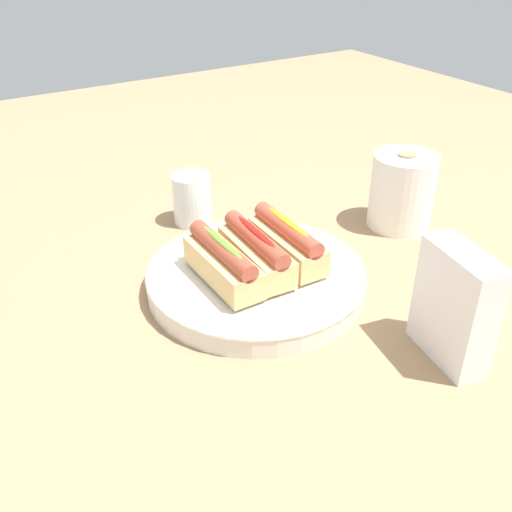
# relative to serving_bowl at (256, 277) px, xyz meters

# --- Properties ---
(ground_plane) EXTENTS (2.40, 2.40, 0.00)m
(ground_plane) POSITION_rel_serving_bowl_xyz_m (-0.02, 0.01, -0.02)
(ground_plane) COLOR #9E7A56
(serving_bowl) EXTENTS (0.32, 0.32, 0.04)m
(serving_bowl) POSITION_rel_serving_bowl_xyz_m (0.00, 0.00, 0.00)
(serving_bowl) COLOR silver
(serving_bowl) RESTS_ON ground_plane
(hotdog_front) EXTENTS (0.15, 0.05, 0.06)m
(hotdog_front) POSITION_rel_serving_bowl_xyz_m (0.00, -0.05, 0.04)
(hotdog_front) COLOR #DBB270
(hotdog_front) RESTS_ON serving_bowl
(hotdog_back) EXTENTS (0.15, 0.06, 0.06)m
(hotdog_back) POSITION_rel_serving_bowl_xyz_m (0.00, 0.00, 0.04)
(hotdog_back) COLOR #DBB270
(hotdog_back) RESTS_ON serving_bowl
(hotdog_side) EXTENTS (0.15, 0.06, 0.06)m
(hotdog_side) POSITION_rel_serving_bowl_xyz_m (-0.00, 0.05, 0.04)
(hotdog_side) COLOR #DBB270
(hotdog_side) RESTS_ON serving_bowl
(water_glass) EXTENTS (0.07, 0.07, 0.09)m
(water_glass) POSITION_rel_serving_bowl_xyz_m (-0.24, 0.02, 0.02)
(water_glass) COLOR white
(water_glass) RESTS_ON ground_plane
(paper_towel_roll) EXTENTS (0.11, 0.11, 0.13)m
(paper_towel_roll) POSITION_rel_serving_bowl_xyz_m (-0.04, 0.32, 0.05)
(paper_towel_roll) COLOR white
(paper_towel_roll) RESTS_ON ground_plane
(napkin_box) EXTENTS (0.12, 0.06, 0.15)m
(napkin_box) POSITION_rel_serving_bowl_xyz_m (0.25, 0.12, 0.06)
(napkin_box) COLOR white
(napkin_box) RESTS_ON ground_plane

